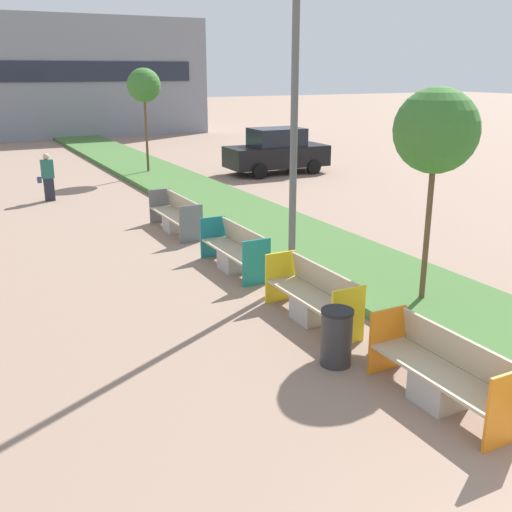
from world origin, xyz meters
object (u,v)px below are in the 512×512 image
object	(u,v)px
bench_orange_frame	(441,377)
pedestrian_walking	(48,177)
bench_yellow_frame	(313,300)
street_lamp_post	(295,69)
litter_bin	(336,337)
sapling_tree_far	(144,86)
sapling_tree_near	(436,132)
parked_car_distant	(277,151)
bench_grey_frame	(176,217)
bench_teal_frame	(235,253)

from	to	relation	value
bench_orange_frame	pedestrian_walking	world-z (taller)	pedestrian_walking
bench_yellow_frame	street_lamp_post	size ratio (longest dim) A/B	0.29
bench_orange_frame	litter_bin	world-z (taller)	bench_orange_frame
sapling_tree_far	bench_yellow_frame	bearing A→B (deg)	-97.59
litter_bin	sapling_tree_far	xyz separation A→B (m)	(2.67, 17.19, 3.11)
sapling_tree_near	pedestrian_walking	distance (m)	13.73
street_lamp_post	parked_car_distant	xyz separation A→B (m)	(6.38, 11.95, -3.23)
bench_yellow_frame	street_lamp_post	xyz separation A→B (m)	(0.61, 1.75, 3.78)
bench_orange_frame	parked_car_distant	distance (m)	18.14
litter_bin	sapling_tree_near	xyz separation A→B (m)	(2.67, 1.13, 2.72)
bench_yellow_frame	bench_grey_frame	distance (m)	6.72
sapling_tree_far	pedestrian_walking	world-z (taller)	sapling_tree_far
bench_orange_frame	bench_teal_frame	distance (m)	6.13
bench_yellow_frame	parked_car_distant	bearing A→B (deg)	62.95
bench_orange_frame	bench_grey_frame	distance (m)	9.76
litter_bin	sapling_tree_near	distance (m)	3.97
sapling_tree_near	sapling_tree_far	distance (m)	16.07
bench_yellow_frame	bench_grey_frame	bearing A→B (deg)	89.97
street_lamp_post	sapling_tree_far	xyz separation A→B (m)	(1.47, 13.91, -0.61)
bench_grey_frame	parked_car_distant	distance (m)	9.89
bench_orange_frame	litter_bin	bearing A→B (deg)	111.06
street_lamp_post	parked_car_distant	distance (m)	13.93
street_lamp_post	sapling_tree_near	bearing A→B (deg)	-55.54
sapling_tree_near	bench_teal_frame	bearing A→B (deg)	120.81
litter_bin	street_lamp_post	distance (m)	5.09
bench_grey_frame	street_lamp_post	distance (m)	6.27
sapling_tree_near	pedestrian_walking	bearing A→B (deg)	109.13
sapling_tree_far	parked_car_distant	world-z (taller)	sapling_tree_far
bench_grey_frame	sapling_tree_near	distance (m)	7.92
bench_grey_frame	sapling_tree_near	bearing A→B (deg)	-73.71
bench_yellow_frame	parked_car_distant	xyz separation A→B (m)	(6.99, 13.70, 0.54)
bench_grey_frame	parked_car_distant	bearing A→B (deg)	44.93
bench_grey_frame	litter_bin	world-z (taller)	bench_grey_frame
bench_teal_frame	pedestrian_walking	bearing A→B (deg)	104.19
bench_orange_frame	street_lamp_post	distance (m)	6.12
bench_teal_frame	litter_bin	xyz separation A→B (m)	(-0.58, -4.62, 0.06)
bench_teal_frame	litter_bin	bearing A→B (deg)	-97.17
bench_yellow_frame	sapling_tree_near	xyz separation A→B (m)	(2.09, -0.40, 2.78)
bench_yellow_frame	pedestrian_walking	bearing A→B (deg)	100.73
sapling_tree_far	pedestrian_walking	bearing A→B (deg)	-143.44
sapling_tree_near	sapling_tree_far	size ratio (longest dim) A/B	0.92
bench_teal_frame	sapling_tree_near	distance (m)	4.93
bench_teal_frame	parked_car_distant	xyz separation A→B (m)	(6.99, 10.60, 0.54)
bench_teal_frame	bench_yellow_frame	bearing A→B (deg)	-90.01
bench_yellow_frame	sapling_tree_far	bearing A→B (deg)	82.41
bench_orange_frame	parked_car_distant	size ratio (longest dim) A/B	0.50
bench_grey_frame	bench_orange_frame	bearing A→B (deg)	-90.02
bench_orange_frame	street_lamp_post	size ratio (longest dim) A/B	0.28
bench_orange_frame	bench_yellow_frame	bearing A→B (deg)	89.99
bench_yellow_frame	sapling_tree_far	distance (m)	16.11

